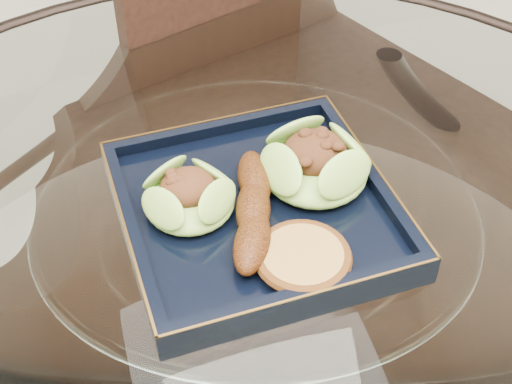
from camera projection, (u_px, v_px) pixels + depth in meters
name	position (u px, v px, depth m)	size (l,w,h in m)	color
dining_table	(256.00, 338.00, 0.83)	(1.13, 1.13, 0.77)	white
dining_chair	(271.00, 180.00, 1.19)	(0.48, 0.48, 0.87)	black
navy_plate	(256.00, 213.00, 0.73)	(0.27, 0.27, 0.02)	black
lettuce_wrap_left	(189.00, 198.00, 0.71)	(0.09, 0.09, 0.03)	#5D982C
lettuce_wrap_right	(315.00, 166.00, 0.74)	(0.11, 0.11, 0.04)	#5C8C28
roasted_plantain	(253.00, 209.00, 0.70)	(0.16, 0.03, 0.03)	#562509
crumb_patty	(303.00, 258.00, 0.67)	(0.08, 0.08, 0.02)	#B0853A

